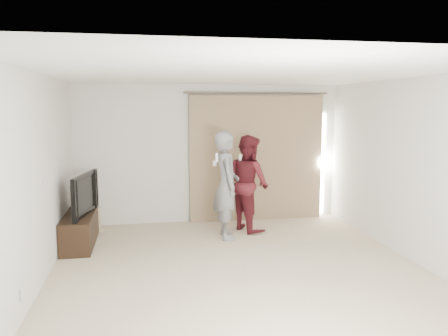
{
  "coord_description": "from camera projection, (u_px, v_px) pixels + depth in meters",
  "views": [
    {
      "loc": [
        -1.22,
        -5.41,
        2.19
      ],
      "look_at": [
        -0.01,
        1.2,
        1.24
      ],
      "focal_mm": 35.0,
      "sensor_mm": 36.0,
      "label": 1
    }
  ],
  "objects": [
    {
      "name": "scratching_post",
      "position": [
        96.0,
        222.0,
        7.73
      ],
      "size": [
        0.31,
        0.31,
        0.42
      ],
      "color": "tan",
      "rests_on": "ground"
    },
    {
      "name": "tv",
      "position": [
        78.0,
        194.0,
        6.84
      ],
      "size": [
        0.36,
        1.14,
        0.65
      ],
      "primitive_type": "imported",
      "rotation": [
        0.0,
        0.0,
        1.39
      ],
      "color": "black",
      "rests_on": "tv_console"
    },
    {
      "name": "person_woman",
      "position": [
        249.0,
        183.0,
        7.72
      ],
      "size": [
        0.9,
        1.0,
        1.7
      ],
      "color": "#53161D",
      "rests_on": "ground"
    },
    {
      "name": "person_man",
      "position": [
        226.0,
        185.0,
        7.24
      ],
      "size": [
        0.44,
        0.66,
        1.79
      ],
      "color": "slate",
      "rests_on": "ground"
    },
    {
      "name": "wall_back",
      "position": [
        210.0,
        154.0,
        8.29
      ],
      "size": [
        5.0,
        0.04,
        2.6
      ],
      "primitive_type": "cube",
      "color": "silver",
      "rests_on": "ground"
    },
    {
      "name": "tv_console",
      "position": [
        80.0,
        230.0,
        6.93
      ],
      "size": [
        0.45,
        1.29,
        0.5
      ],
      "primitive_type": "cube",
      "color": "black",
      "rests_on": "ground"
    },
    {
      "name": "ceiling",
      "position": [
        242.0,
        73.0,
        5.43
      ],
      "size": [
        5.0,
        5.5,
        0.01
      ],
      "primitive_type": "cube",
      "color": "white",
      "rests_on": "wall_back"
    },
    {
      "name": "wall_left",
      "position": [
        36.0,
        182.0,
        5.16
      ],
      "size": [
        0.04,
        5.5,
        2.6
      ],
      "color": "silver",
      "rests_on": "ground"
    },
    {
      "name": "curtain",
      "position": [
        257.0,
        158.0,
        8.4
      ],
      "size": [
        2.8,
        0.11,
        2.46
      ],
      "color": "#94765A",
      "rests_on": "ground"
    },
    {
      "name": "floor",
      "position": [
        241.0,
        273.0,
        5.79
      ],
      "size": [
        5.5,
        5.5,
        0.0
      ],
      "primitive_type": "plane",
      "color": "#C3B092",
      "rests_on": "ground"
    }
  ]
}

